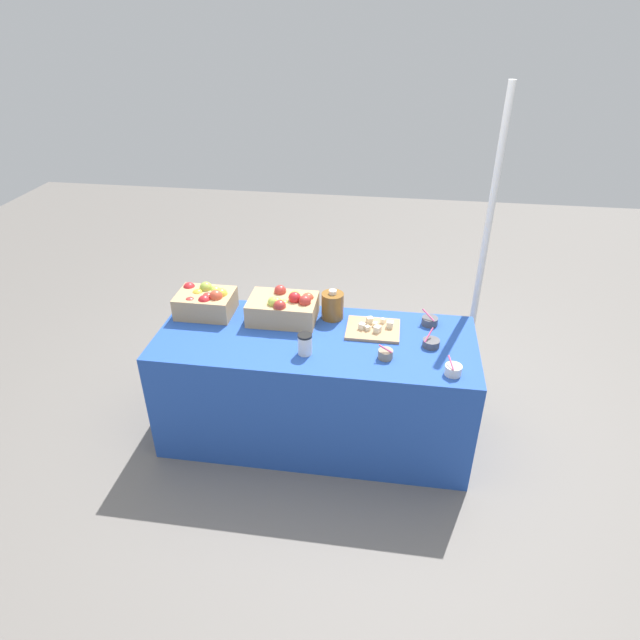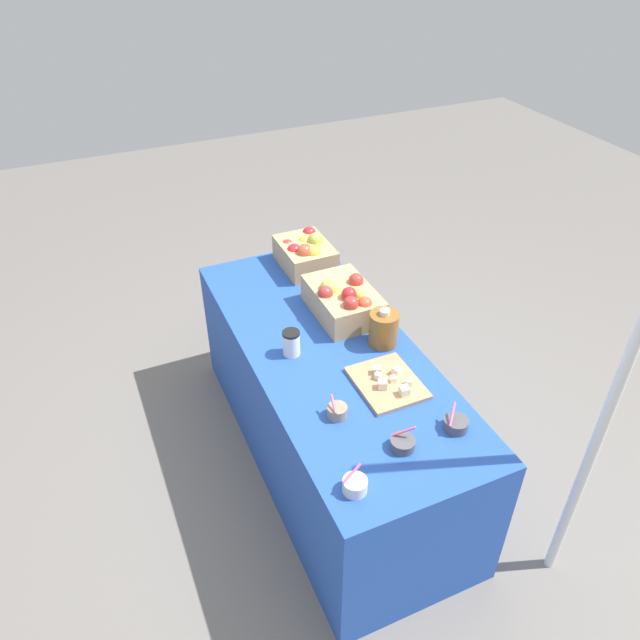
{
  "view_description": "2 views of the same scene",
  "coord_description": "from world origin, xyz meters",
  "px_view_note": "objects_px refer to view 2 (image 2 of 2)",
  "views": [
    {
      "loc": [
        0.42,
        -2.69,
        2.47
      ],
      "look_at": [
        0.03,
        0.01,
        0.85
      ],
      "focal_mm": 30.48,
      "sensor_mm": 36.0,
      "label": 1
    },
    {
      "loc": [
        2.01,
        -0.94,
        2.53
      ],
      "look_at": [
        -0.02,
        -0.04,
        0.9
      ],
      "focal_mm": 34.04,
      "sensor_mm": 36.0,
      "label": 2
    }
  ],
  "objects_px": {
    "apple_crate_left": "(306,252)",
    "sample_bowl_far": "(402,443)",
    "apple_crate_middle": "(343,300)",
    "sample_bowl_mid": "(337,411)",
    "cutting_board_front": "(388,382)",
    "coffee_cup": "(291,343)",
    "sample_bowl_near": "(355,485)",
    "cider_jug": "(384,329)",
    "tent_pole": "(615,395)",
    "sample_bowl_extra": "(456,424)"
  },
  "relations": [
    {
      "from": "coffee_cup",
      "to": "apple_crate_left",
      "type": "bearing_deg",
      "value": 152.45
    },
    {
      "from": "sample_bowl_extra",
      "to": "tent_pole",
      "type": "height_order",
      "value": "tent_pole"
    },
    {
      "from": "apple_crate_left",
      "to": "sample_bowl_mid",
      "type": "bearing_deg",
      "value": -16.6
    },
    {
      "from": "sample_bowl_mid",
      "to": "cider_jug",
      "type": "height_order",
      "value": "cider_jug"
    },
    {
      "from": "cutting_board_front",
      "to": "coffee_cup",
      "type": "bearing_deg",
      "value": -140.42
    },
    {
      "from": "apple_crate_middle",
      "to": "tent_pole",
      "type": "height_order",
      "value": "tent_pole"
    },
    {
      "from": "sample_bowl_far",
      "to": "coffee_cup",
      "type": "relative_size",
      "value": 0.82
    },
    {
      "from": "sample_bowl_far",
      "to": "coffee_cup",
      "type": "height_order",
      "value": "coffee_cup"
    },
    {
      "from": "sample_bowl_mid",
      "to": "sample_bowl_extra",
      "type": "relative_size",
      "value": 0.91
    },
    {
      "from": "sample_bowl_near",
      "to": "coffee_cup",
      "type": "relative_size",
      "value": 0.8
    },
    {
      "from": "cutting_board_front",
      "to": "sample_bowl_mid",
      "type": "distance_m",
      "value": 0.3
    },
    {
      "from": "apple_crate_left",
      "to": "cider_jug",
      "type": "height_order",
      "value": "cider_jug"
    },
    {
      "from": "sample_bowl_extra",
      "to": "coffee_cup",
      "type": "bearing_deg",
      "value": -148.93
    },
    {
      "from": "cutting_board_front",
      "to": "cider_jug",
      "type": "height_order",
      "value": "cider_jug"
    },
    {
      "from": "apple_crate_middle",
      "to": "cider_jug",
      "type": "bearing_deg",
      "value": 12.83
    },
    {
      "from": "sample_bowl_far",
      "to": "tent_pole",
      "type": "distance_m",
      "value": 0.78
    },
    {
      "from": "cutting_board_front",
      "to": "coffee_cup",
      "type": "xyz_separation_m",
      "value": [
        -0.37,
        -0.3,
        0.05
      ]
    },
    {
      "from": "sample_bowl_near",
      "to": "sample_bowl_extra",
      "type": "bearing_deg",
      "value": 102.29
    },
    {
      "from": "sample_bowl_mid",
      "to": "cider_jug",
      "type": "xyz_separation_m",
      "value": [
        -0.35,
        0.4,
        0.06
      ]
    },
    {
      "from": "apple_crate_left",
      "to": "coffee_cup",
      "type": "relative_size",
      "value": 2.8
    },
    {
      "from": "apple_crate_left",
      "to": "sample_bowl_far",
      "type": "xyz_separation_m",
      "value": [
        1.4,
        -0.18,
        -0.07
      ]
    },
    {
      "from": "cutting_board_front",
      "to": "sample_bowl_near",
      "type": "relative_size",
      "value": 3.22
    },
    {
      "from": "sample_bowl_extra",
      "to": "apple_crate_middle",
      "type": "bearing_deg",
      "value": -175.58
    },
    {
      "from": "cider_jug",
      "to": "sample_bowl_extra",
      "type": "bearing_deg",
      "value": 0.21
    },
    {
      "from": "apple_crate_left",
      "to": "coffee_cup",
      "type": "height_order",
      "value": "apple_crate_left"
    },
    {
      "from": "cutting_board_front",
      "to": "sample_bowl_extra",
      "type": "bearing_deg",
      "value": 19.74
    },
    {
      "from": "coffee_cup",
      "to": "sample_bowl_extra",
      "type": "bearing_deg",
      "value": 31.07
    },
    {
      "from": "apple_crate_middle",
      "to": "coffee_cup",
      "type": "xyz_separation_m",
      "value": [
        0.19,
        -0.36,
        -0.02
      ]
    },
    {
      "from": "apple_crate_middle",
      "to": "sample_bowl_mid",
      "type": "height_order",
      "value": "apple_crate_middle"
    },
    {
      "from": "apple_crate_middle",
      "to": "coffee_cup",
      "type": "bearing_deg",
      "value": -61.48
    },
    {
      "from": "apple_crate_left",
      "to": "sample_bowl_near",
      "type": "bearing_deg",
      "value": -16.34
    },
    {
      "from": "apple_crate_middle",
      "to": "sample_bowl_far",
      "type": "relative_size",
      "value": 4.11
    },
    {
      "from": "cutting_board_front",
      "to": "sample_bowl_far",
      "type": "xyz_separation_m",
      "value": [
        0.34,
        -0.12,
        0.01
      ]
    },
    {
      "from": "apple_crate_middle",
      "to": "cutting_board_front",
      "type": "bearing_deg",
      "value": -5.27
    },
    {
      "from": "cider_jug",
      "to": "sample_bowl_far",
      "type": "bearing_deg",
      "value": -21.92
    },
    {
      "from": "coffee_cup",
      "to": "tent_pole",
      "type": "bearing_deg",
      "value": 38.95
    },
    {
      "from": "tent_pole",
      "to": "sample_bowl_near",
      "type": "bearing_deg",
      "value": -103.15
    },
    {
      "from": "sample_bowl_far",
      "to": "apple_crate_middle",
      "type": "bearing_deg",
      "value": 168.94
    },
    {
      "from": "cutting_board_front",
      "to": "sample_bowl_near",
      "type": "distance_m",
      "value": 0.59
    },
    {
      "from": "cider_jug",
      "to": "coffee_cup",
      "type": "height_order",
      "value": "cider_jug"
    },
    {
      "from": "apple_crate_middle",
      "to": "sample_bowl_far",
      "type": "distance_m",
      "value": 0.92
    },
    {
      "from": "apple_crate_middle",
      "to": "sample_bowl_mid",
      "type": "relative_size",
      "value": 4.47
    },
    {
      "from": "sample_bowl_far",
      "to": "sample_bowl_near",
      "type": "bearing_deg",
      "value": -67.34
    },
    {
      "from": "sample_bowl_mid",
      "to": "sample_bowl_extra",
      "type": "bearing_deg",
      "value": 57.87
    },
    {
      "from": "coffee_cup",
      "to": "sample_bowl_near",
      "type": "bearing_deg",
      "value": -5.59
    },
    {
      "from": "sample_bowl_mid",
      "to": "cider_jug",
      "type": "distance_m",
      "value": 0.54
    },
    {
      "from": "apple_crate_left",
      "to": "sample_bowl_near",
      "type": "distance_m",
      "value": 1.58
    },
    {
      "from": "cider_jug",
      "to": "tent_pole",
      "type": "bearing_deg",
      "value": 23.79
    },
    {
      "from": "apple_crate_left",
      "to": "sample_bowl_far",
      "type": "distance_m",
      "value": 1.42
    },
    {
      "from": "sample_bowl_mid",
      "to": "tent_pole",
      "type": "bearing_deg",
      "value": 54.56
    }
  ]
}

